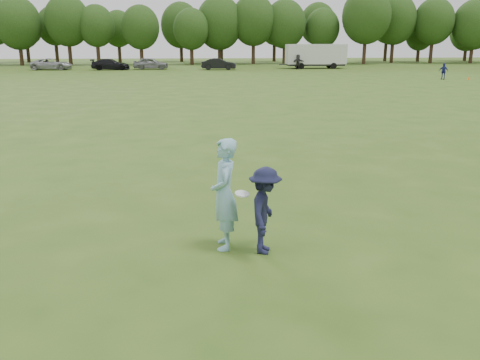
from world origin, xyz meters
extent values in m
plane|color=#305016|center=(0.00, 0.00, 0.00)|extent=(200.00, 200.00, 0.00)
imported|color=#84B9CC|center=(-0.48, 0.50, 1.07)|extent=(0.51, 0.78, 2.13)
imported|color=#181A36|center=(0.26, 0.20, 0.82)|extent=(0.86, 1.18, 1.65)
imported|color=navy|center=(23.47, 40.82, 0.78)|extent=(0.94, 0.89, 1.56)
imported|color=#2A2A2A|center=(12.45, 59.14, 0.96)|extent=(1.83, 1.36, 1.92)
imported|color=#A1A0A5|center=(-19.62, 60.42, 0.72)|extent=(5.31, 2.63, 1.45)
imported|color=black|center=(-12.00, 59.66, 0.71)|extent=(4.90, 2.08, 1.41)
imported|color=slate|center=(-6.89, 60.37, 0.77)|extent=(4.58, 1.94, 1.54)
imported|color=black|center=(1.97, 58.80, 0.73)|extent=(4.57, 1.98, 1.46)
cone|color=orange|center=(25.69, 39.97, 0.15)|extent=(0.28, 0.28, 0.30)
cylinder|color=white|center=(-0.17, 0.26, 1.14)|extent=(0.31, 0.31, 0.09)
cube|color=silver|center=(15.21, 60.92, 1.90)|extent=(8.00, 2.50, 2.60)
cube|color=black|center=(15.21, 60.92, 0.50)|extent=(7.60, 2.30, 0.25)
cylinder|color=black|center=(13.01, 59.67, 0.40)|extent=(0.80, 0.25, 0.80)
cylinder|color=black|center=(13.01, 62.17, 0.40)|extent=(0.80, 0.25, 0.80)
cylinder|color=black|center=(17.41, 59.67, 0.40)|extent=(0.80, 0.25, 0.80)
cylinder|color=black|center=(17.41, 62.17, 0.40)|extent=(0.80, 0.25, 0.80)
cube|color=#333333|center=(10.81, 60.92, 0.55)|extent=(1.20, 0.15, 0.12)
cylinder|color=#332114|center=(-27.39, 73.06, 1.63)|extent=(0.56, 0.56, 3.25)
ellipsoid|color=#1F3712|center=(-27.39, 73.06, 6.13)|extent=(6.76, 6.76, 7.78)
cylinder|color=#332114|center=(-20.22, 73.48, 1.86)|extent=(0.56, 0.56, 3.71)
ellipsoid|color=#1F3712|center=(-20.22, 73.48, 6.55)|extent=(6.68, 6.68, 7.68)
cylinder|color=#332114|center=(-15.90, 73.09, 1.73)|extent=(0.56, 0.56, 3.46)
ellipsoid|color=#1F3712|center=(-15.90, 73.09, 5.79)|extent=(5.49, 5.49, 6.31)
cylinder|color=#332114|center=(-9.32, 72.95, 1.57)|extent=(0.56, 0.56, 3.14)
ellipsoid|color=#1F3712|center=(-9.32, 72.95, 5.60)|extent=(5.78, 5.78, 6.64)
cylinder|color=#332114|center=(-1.61, 72.69, 1.51)|extent=(0.56, 0.56, 3.01)
ellipsoid|color=#1F3712|center=(-1.61, 72.69, 5.34)|extent=(5.46, 5.46, 6.28)
cylinder|color=#332114|center=(2.83, 75.07, 1.61)|extent=(0.56, 0.56, 3.23)
ellipsoid|color=#1F3712|center=(2.83, 75.07, 6.32)|extent=(7.29, 7.29, 8.38)
cylinder|color=#332114|center=(8.24, 74.97, 1.88)|extent=(0.56, 0.56, 3.77)
ellipsoid|color=#1F3712|center=(8.24, 74.97, 6.72)|extent=(6.95, 6.95, 8.00)
cylinder|color=#332114|center=(13.38, 75.56, 1.66)|extent=(0.56, 0.56, 3.33)
ellipsoid|color=#1F3712|center=(13.38, 75.56, 6.18)|extent=(6.71, 6.71, 7.71)
cylinder|color=#332114|center=(19.58, 75.81, 1.61)|extent=(0.56, 0.56, 3.22)
ellipsoid|color=#1F3712|center=(19.58, 75.81, 5.57)|extent=(5.54, 5.54, 6.37)
cylinder|color=#332114|center=(25.83, 72.87, 2.08)|extent=(0.56, 0.56, 4.15)
ellipsoid|color=#1F3712|center=(25.83, 72.87, 7.38)|extent=(7.59, 7.59, 8.73)
cylinder|color=#332114|center=(31.73, 76.39, 1.97)|extent=(0.56, 0.56, 3.95)
ellipsoid|color=#1F3712|center=(31.73, 76.39, 6.99)|extent=(7.16, 7.16, 8.24)
cylinder|color=#332114|center=(37.86, 75.01, 1.95)|extent=(0.56, 0.56, 3.90)
ellipsoid|color=#1F3712|center=(37.86, 75.01, 6.66)|extent=(6.49, 6.49, 7.46)
cylinder|color=#332114|center=(44.17, 73.78, 1.58)|extent=(0.56, 0.56, 3.16)
ellipsoid|color=#1F3712|center=(44.17, 73.78, 6.13)|extent=(6.99, 6.99, 8.04)
cylinder|color=#332114|center=(-29.72, 83.93, 1.81)|extent=(0.56, 0.56, 3.62)
ellipsoid|color=#1F3712|center=(-29.72, 83.93, 6.09)|extent=(5.80, 5.80, 6.67)
cylinder|color=#332114|center=(-24.24, 81.39, 1.80)|extent=(0.56, 0.56, 3.61)
ellipsoid|color=#1F3712|center=(-24.24, 81.39, 5.98)|extent=(5.58, 5.58, 6.42)
cylinder|color=#332114|center=(-13.94, 81.92, 1.65)|extent=(0.56, 0.56, 3.29)
ellipsoid|color=#1F3712|center=(-13.94, 81.92, 5.55)|extent=(5.30, 5.30, 6.09)
cylinder|color=#332114|center=(-3.49, 83.39, 1.64)|extent=(0.56, 0.56, 3.28)
ellipsoid|color=#1F3712|center=(-3.49, 83.39, 6.16)|extent=(6.78, 6.78, 7.79)
cylinder|color=#332114|center=(3.45, 81.85, 1.56)|extent=(0.56, 0.56, 3.11)
ellipsoid|color=#1F3712|center=(3.45, 81.85, 5.38)|extent=(5.34, 5.34, 6.14)
cylinder|color=#332114|center=(12.88, 83.26, 1.75)|extent=(0.56, 0.56, 3.50)
ellipsoid|color=#1F3712|center=(12.88, 83.26, 5.55)|extent=(4.82, 4.82, 5.54)
cylinder|color=#332114|center=(20.66, 83.86, 1.90)|extent=(0.56, 0.56, 3.80)
ellipsoid|color=#1F3712|center=(20.66, 83.86, 6.49)|extent=(6.34, 6.34, 7.29)
cylinder|color=#332114|center=(32.72, 82.11, 1.92)|extent=(0.56, 0.56, 3.84)
ellipsoid|color=#1F3712|center=(32.72, 82.11, 6.01)|extent=(5.09, 5.09, 5.86)
cylinder|color=#332114|center=(38.25, 80.94, 1.29)|extent=(0.56, 0.56, 2.58)
ellipsoid|color=#1F3712|center=(38.25, 80.94, 4.64)|extent=(4.86, 4.86, 5.59)
cylinder|color=#332114|center=(47.73, 82.38, 1.31)|extent=(0.56, 0.56, 2.62)
ellipsoid|color=#1F3712|center=(47.73, 82.38, 5.22)|extent=(6.11, 6.11, 7.02)
camera|label=1|loc=(-0.95, -8.62, 3.89)|focal=38.00mm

